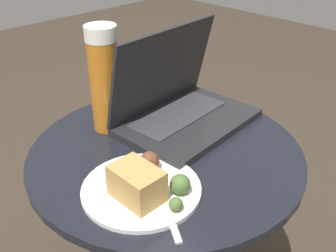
% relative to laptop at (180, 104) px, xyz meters
% --- Properties ---
extents(table, '(0.60, 0.60, 0.54)m').
position_rel_laptop_xyz_m(table, '(-0.11, -0.06, -0.24)').
color(table, '#9E9EA3').
rests_on(table, ground_plane).
extents(laptop, '(0.34, 0.24, 0.23)m').
position_rel_laptop_xyz_m(laptop, '(0.00, 0.00, 0.00)').
color(laptop, '#232326').
rests_on(laptop, table).
extents(beer_glass, '(0.07, 0.07, 0.25)m').
position_rel_laptop_xyz_m(beer_glass, '(-0.14, 0.10, 0.08)').
color(beer_glass, '#C6701E').
rests_on(beer_glass, table).
extents(snack_plate, '(0.23, 0.23, 0.07)m').
position_rel_laptop_xyz_m(snack_plate, '(-0.25, -0.14, -0.03)').
color(snack_plate, white).
rests_on(snack_plate, table).
extents(fork, '(0.11, 0.17, 0.00)m').
position_rel_laptop_xyz_m(fork, '(-0.23, -0.18, -0.05)').
color(fork, silver).
rests_on(fork, table).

